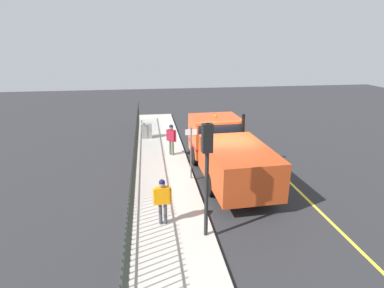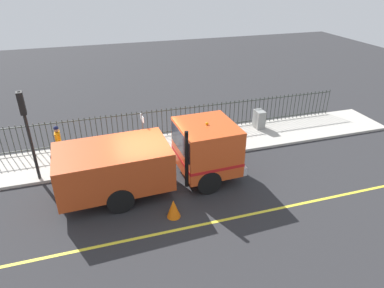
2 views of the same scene
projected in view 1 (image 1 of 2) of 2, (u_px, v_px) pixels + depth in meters
The scene contains 11 objects.
ground_plane at pixel (225, 178), 14.01m from camera, with size 56.88×56.88×0.00m, color #2B2B2D.
sidewalk_slab at pixel (164, 181), 13.61m from camera, with size 2.73×25.85×0.12m, color #B7B2A8.
lane_marking at pixel (282, 175), 14.39m from camera, with size 0.12×23.27×0.01m, color yellow.
work_truck at pixel (225, 148), 13.98m from camera, with size 2.67×7.02×2.71m.
worker_standing at pixel (171, 136), 16.25m from camera, with size 0.50×0.47×1.68m.
pedestrian_distant at pixel (162, 197), 10.01m from camera, with size 0.61×0.22×1.62m.
iron_fence at pixel (134, 166), 13.19m from camera, with size 0.04×22.01×1.45m.
traffic_light_near at pixel (207, 158), 8.90m from camera, with size 0.32×0.24×3.63m.
utility_cabinet at pixel (147, 131), 19.33m from camera, with size 0.65×0.44×0.94m, color gray.
traffic_cone at pixel (266, 166), 14.49m from camera, with size 0.48×0.48×0.68m, color orange.
street_sign at pixel (191, 147), 13.29m from camera, with size 0.50×0.06×2.34m.
Camera 1 is at (3.33, 12.43, 5.94)m, focal length 28.71 mm.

